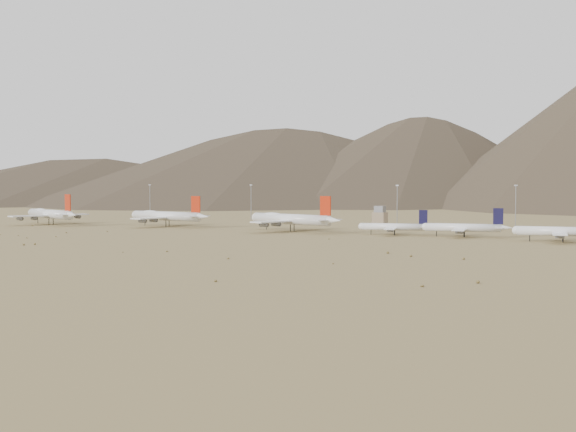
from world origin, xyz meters
The scene contains 14 objects.
ground centered at (0.00, 0.00, 0.00)m, with size 3000.00×3000.00×0.00m, color #9A844F.
mountain_ridge centered at (0.00, 900.00, 150.00)m, with size 4400.00×1000.00×300.00m.
widebody_west centered at (-157.17, 19.87, 6.82)m, with size 63.93×50.95×19.78m.
widebody_centre centered at (-78.04, 38.69, 6.56)m, with size 63.89×49.54×19.02m.
widebody_east centered at (10.35, 36.43, 6.86)m, with size 65.16×51.60×19.90m.
narrowbody_a centered at (70.56, 37.82, 4.25)m, with size 38.88×28.67×13.08m.
narrowbody_b centered at (105.83, 40.96, 4.72)m, with size 43.85×31.95×14.56m.
narrowbody_c centered at (153.37, 31.32, 4.98)m, with size 46.20×33.67×15.34m.
control_tower centered at (30.00, 120.00, 5.32)m, with size 8.00×8.00×12.00m.
mast_far_west centered at (-161.72, 124.72, 14.20)m, with size 2.00×0.60×25.70m.
mast_west centered at (-71.56, 127.44, 14.20)m, with size 2.00×0.60×25.70m.
mast_centre centered at (47.39, 104.15, 14.20)m, with size 2.00×0.60×25.70m.
mast_east centered at (111.46, 136.10, 14.20)m, with size 2.00×0.60×25.70m.
desert_scrub centered at (19.05, -93.83, 0.35)m, with size 435.49×182.55×0.92m.
Camera 1 is at (199.52, -313.86, 27.03)m, focal length 45.00 mm.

